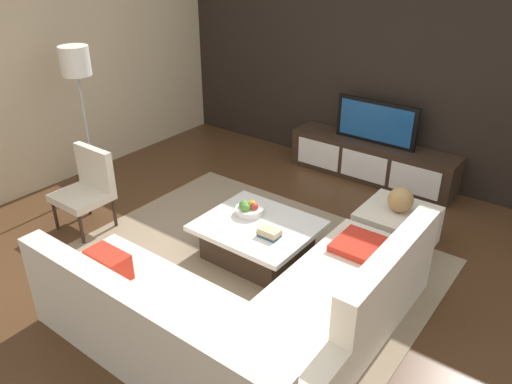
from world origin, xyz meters
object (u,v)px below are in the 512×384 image
at_px(sectional_couch, 246,313).
at_px(coffee_table, 258,239).
at_px(accent_chair_near, 88,184).
at_px(fruit_bowl, 249,209).
at_px(ottoman, 396,228).
at_px(decorative_ball, 401,200).
at_px(floor_lamp, 77,71).
at_px(media_console, 372,161).
at_px(book_stack, 269,233).
at_px(television, 376,122).

bearing_deg(sectional_couch, coffee_table, 122.55).
relative_size(accent_chair_near, fruit_bowl, 3.11).
xyz_separation_m(accent_chair_near, ottoman, (2.79, 1.60, -0.29)).
xyz_separation_m(sectional_couch, decorative_ball, (0.37, 1.98, 0.25)).
relative_size(accent_chair_near, decorative_ball, 3.46).
relative_size(sectional_couch, coffee_table, 2.24).
relative_size(floor_lamp, fruit_bowl, 6.29).
distance_m(media_console, coffee_table, 2.30).
xyz_separation_m(coffee_table, floor_lamp, (-2.46, -0.07, 1.29)).
relative_size(media_console, floor_lamp, 1.22).
bearing_deg(decorative_ball, book_stack, -124.25).
bearing_deg(fruit_bowl, decorative_ball, 38.14).
height_order(decorative_ball, book_stack, decorative_ball).
distance_m(coffee_table, floor_lamp, 2.78).
height_order(fruit_bowl, book_stack, fruit_bowl).
bearing_deg(ottoman, decorative_ball, 0.00).
height_order(floor_lamp, decorative_ball, floor_lamp).
relative_size(media_console, decorative_ball, 8.53).
xyz_separation_m(television, book_stack, (0.12, -2.41, -0.35)).
height_order(coffee_table, decorative_ball, decorative_ball).
bearing_deg(sectional_couch, floor_lamp, 163.77).
bearing_deg(accent_chair_near, television, 66.19).
distance_m(television, book_stack, 2.44).
distance_m(television, coffee_table, 2.37).
bearing_deg(floor_lamp, television, 42.80).
distance_m(accent_chair_near, decorative_ball, 3.22).
distance_m(media_console, ottoman, 1.56).
bearing_deg(accent_chair_near, coffee_table, 27.69).
bearing_deg(coffee_table, fruit_bowl, 151.83).
bearing_deg(sectional_couch, ottoman, 79.39).
distance_m(coffee_table, accent_chair_near, 1.92).
bearing_deg(book_stack, coffee_table, 151.89).
bearing_deg(ottoman, television, 124.74).
relative_size(fruit_bowl, decorative_ball, 1.11).
relative_size(sectional_couch, ottoman, 3.44).
distance_m(floor_lamp, decorative_ball, 3.74).
height_order(fruit_bowl, decorative_ball, decorative_ball).
bearing_deg(fruit_bowl, television, 82.72).
height_order(floor_lamp, book_stack, floor_lamp).
relative_size(coffee_table, ottoman, 1.54).
relative_size(sectional_couch, accent_chair_near, 2.77).
bearing_deg(floor_lamp, media_console, 42.80).
xyz_separation_m(coffee_table, decorative_ball, (0.99, 1.02, 0.32)).
bearing_deg(book_stack, fruit_bowl, 151.86).
relative_size(floor_lamp, ottoman, 2.52).
bearing_deg(fruit_bowl, media_console, 82.72).
distance_m(accent_chair_near, fruit_bowl, 1.76).
height_order(media_console, coffee_table, media_console).
xyz_separation_m(fruit_bowl, book_stack, (0.40, -0.21, -0.02)).
distance_m(decorative_ball, book_stack, 1.37).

